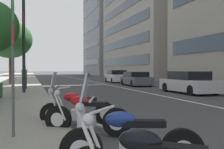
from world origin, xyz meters
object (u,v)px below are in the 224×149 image
motorcycle_far_end_row (129,142)px  motorcycle_second_in_row (77,109)px  car_lead_in_lane (189,83)px  street_tree_by_lamp_post (10,40)px  car_approaching_light (136,79)px  pedestrian_on_plaza (24,78)px  car_mid_block_traffic (117,77)px  parking_sign_by_curb (13,51)px  street_lamp_with_banners (29,14)px  motorcycle_mid_row (86,117)px

motorcycle_far_end_row → motorcycle_second_in_row: bearing=-69.9°
car_lead_in_lane → motorcycle_second_in_row: bearing=133.1°
street_tree_by_lamp_post → motorcycle_far_end_row: bearing=-172.1°
motorcycle_far_end_row → car_approaching_light: bearing=-94.1°
motorcycle_second_in_row → motorcycle_far_end_row: bearing=107.0°
car_approaching_light → pedestrian_on_plaza: pedestrian_on_plaza is taller
car_mid_block_traffic → car_approaching_light: bearing=-179.2°
parking_sign_by_curb → street_lamp_with_banners: size_ratio=0.36×
street_tree_by_lamp_post → car_mid_block_traffic: bearing=-68.7°
street_lamp_with_banners → street_tree_by_lamp_post: 9.52m
motorcycle_mid_row → motorcycle_second_in_row: size_ratio=0.90×
car_lead_in_lane → parking_sign_by_curb: bearing=133.3°
car_approaching_light → street_tree_by_lamp_post: bearing=80.9°
motorcycle_mid_row → pedestrian_on_plaza: (14.03, 1.66, 0.52)m
motorcycle_second_in_row → car_lead_in_lane: size_ratio=0.44×
car_approaching_light → motorcycle_far_end_row: bearing=161.6°
motorcycle_mid_row → street_lamp_with_banners: bearing=-50.6°
pedestrian_on_plaza → street_tree_by_lamp_post: bearing=-97.5°
car_lead_in_lane → parking_sign_by_curb: 14.19m
street_tree_by_lamp_post → pedestrian_on_plaza: 7.36m
car_mid_block_traffic → street_tree_by_lamp_post: (-4.42, 11.34, 3.51)m
pedestrian_on_plaza → car_approaching_light: bearing=-176.5°
car_approaching_light → parking_sign_by_curb: bearing=155.0°
car_lead_in_lane → pedestrian_on_plaza: size_ratio=2.95×
car_approaching_light → motorcycle_mid_row: bearing=158.5°
car_lead_in_lane → parking_sign_by_curb: size_ratio=1.68×
car_mid_block_traffic → parking_sign_by_curb: (-25.30, 9.92, 1.23)m
car_mid_block_traffic → street_lamp_with_banners: size_ratio=0.58×
motorcycle_second_in_row → parking_sign_by_curb: bearing=59.1°
street_lamp_with_banners → pedestrian_on_plaza: 4.85m
motorcycle_mid_row → car_approaching_light: car_approaching_light is taller
street_tree_by_lamp_post → car_approaching_light: bearing=-101.8°
motorcycle_second_in_row → pedestrian_on_plaza: 12.95m
motorcycle_far_end_row → car_lead_in_lane: bearing=-107.5°
car_lead_in_lane → parking_sign_by_curb: (-9.91, 10.08, 1.24)m
car_lead_in_lane → pedestrian_on_plaza: pedestrian_on_plaza is taller
street_lamp_with_banners → motorcycle_far_end_row: bearing=-173.8°
car_approaching_light → parking_sign_by_curb: parking_sign_by_curb is taller
car_approaching_light → parking_sign_by_curb: 20.99m
car_approaching_light → pedestrian_on_plaza: (-4.14, 9.83, 0.32)m
car_mid_block_traffic → pedestrian_on_plaza: pedestrian_on_plaza is taller
motorcycle_far_end_row → motorcycle_mid_row: bearing=-68.9°
motorcycle_mid_row → car_lead_in_lane: bearing=-99.0°
street_lamp_with_banners → street_tree_by_lamp_post: (9.34, 1.69, -0.66)m
car_lead_in_lane → street_tree_by_lamp_post: bearing=45.1°
car_mid_block_traffic → motorcycle_far_end_row: bearing=165.6°
car_mid_block_traffic → car_lead_in_lane: bearing=-177.2°
car_approaching_light → pedestrian_on_plaza: bearing=115.6°
motorcycle_far_end_row → parking_sign_by_curb: bearing=-33.8°
motorcycle_far_end_row → car_lead_in_lane: 14.66m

